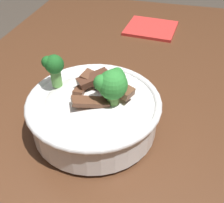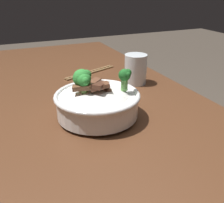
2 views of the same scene
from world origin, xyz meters
The scene contains 2 objects.
rice_bowl centered at (0.12, 0.03, 0.87)m, with size 0.22×0.22×0.14m.
folded_napkin centered at (0.56, 0.00, 0.82)m, with size 0.13×0.14×0.01m, color red.
Camera 1 is at (-0.22, -0.08, 1.17)m, focal length 44.87 mm.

